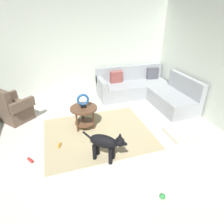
# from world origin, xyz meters

# --- Properties ---
(ground_plane) EXTENTS (6.00, 6.00, 0.10)m
(ground_plane) POSITION_xyz_m (0.00, 0.00, -0.05)
(ground_plane) COLOR silver
(wall_back) EXTENTS (6.00, 0.12, 2.70)m
(wall_back) POSITION_xyz_m (0.00, 2.94, 1.35)
(wall_back) COLOR silver
(wall_back) RESTS_ON ground_plane
(area_rug) EXTENTS (2.30, 1.90, 0.01)m
(area_rug) POSITION_xyz_m (0.15, 0.70, 0.01)
(area_rug) COLOR tan
(area_rug) RESTS_ON ground_plane
(sectional_couch) EXTENTS (2.20, 2.25, 0.88)m
(sectional_couch) POSITION_xyz_m (1.99, 2.02, 0.29)
(sectional_couch) COLOR #9EA3A8
(sectional_couch) RESTS_ON ground_plane
(armchair) EXTENTS (0.97, 1.00, 0.88)m
(armchair) POSITION_xyz_m (-1.65, 1.87, 0.32)
(armchair) COLOR brown
(armchair) RESTS_ON ground_plane
(side_table) EXTENTS (0.60, 0.60, 0.54)m
(side_table) POSITION_xyz_m (-0.08, 1.01, 0.42)
(side_table) COLOR brown
(side_table) RESTS_ON ground_plane
(torus_sculpture) EXTENTS (0.28, 0.08, 0.33)m
(torus_sculpture) POSITION_xyz_m (-0.08, 1.01, 0.71)
(torus_sculpture) COLOR black
(torus_sculpture) RESTS_ON side_table
(dog_bed_mat) EXTENTS (0.80, 0.60, 0.09)m
(dog_bed_mat) POSITION_xyz_m (1.98, 0.08, 0.04)
(dog_bed_mat) COLOR beige
(dog_bed_mat) RESTS_ON ground_plane
(dog) EXTENTS (0.69, 0.57, 0.63)m
(dog) POSITION_xyz_m (0.10, -0.15, 0.38)
(dog) COLOR black
(dog) RESTS_ON ground_plane
(dog_toy_ball) EXTENTS (0.09, 0.09, 0.09)m
(dog_toy_ball) POSITION_xyz_m (0.66, -1.19, 0.04)
(dog_toy_ball) COLOR green
(dog_toy_ball) RESTS_ON ground_plane
(dog_toy_rope) EXTENTS (0.12, 0.15, 0.05)m
(dog_toy_rope) POSITION_xyz_m (-1.24, 0.22, 0.03)
(dog_toy_rope) COLOR red
(dog_toy_rope) RESTS_ON ground_plane
(dog_toy_bone) EXTENTS (0.11, 0.19, 0.06)m
(dog_toy_bone) POSITION_xyz_m (-0.70, 0.50, 0.03)
(dog_toy_bone) COLOR orange
(dog_toy_bone) RESTS_ON ground_plane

